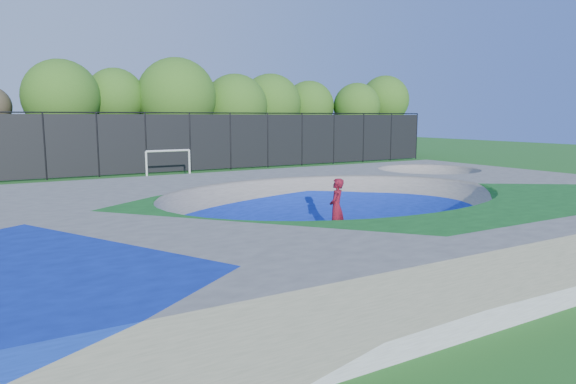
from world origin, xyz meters
The scene contains 7 objects.
ground centered at (0.00, 0.00, 0.00)m, with size 120.00×120.00×0.00m, color #1E5F1A.
skate_deck centered at (0.00, 0.00, 0.75)m, with size 22.00×14.00×1.50m, color gray.
skater centered at (0.34, 0.40, 0.92)m, with size 0.67×0.44×1.84m, color red.
skateboard centered at (0.34, 0.40, 0.03)m, with size 0.78×0.22×0.05m, color black.
soccer_goal centered at (0.29, 17.31, 1.24)m, with size 2.73×0.12×1.80m.
fence centered at (0.00, 21.00, 2.10)m, with size 48.09×0.09×4.04m.
treeline centered at (-0.31, 25.96, 4.91)m, with size 52.96×7.19×8.12m.
Camera 1 is at (-9.06, -12.50, 3.76)m, focal length 32.00 mm.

